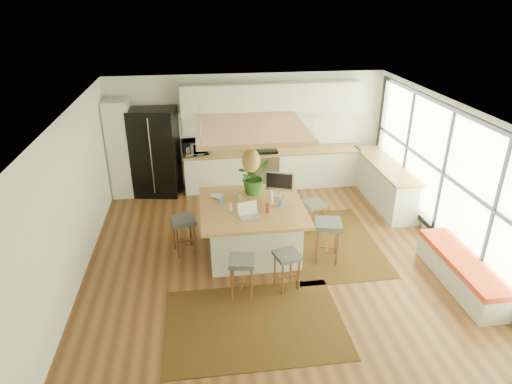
{
  "coord_description": "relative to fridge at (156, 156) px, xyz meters",
  "views": [
    {
      "loc": [
        -1.17,
        -6.72,
        4.46
      ],
      "look_at": [
        -0.2,
        0.5,
        1.1
      ],
      "focal_mm": 31.06,
      "sensor_mm": 36.0,
      "label": 1
    }
  ],
  "objects": [
    {
      "name": "floor",
      "position": [
        2.18,
        -3.18,
        -0.93
      ],
      "size": [
        7.0,
        7.0,
        0.0
      ],
      "primitive_type": "plane",
      "color": "#552E18",
      "rests_on": "ground"
    },
    {
      "name": "ceiling",
      "position": [
        2.18,
        -3.18,
        1.78
      ],
      "size": [
        7.0,
        7.0,
        0.0
      ],
      "primitive_type": "plane",
      "rotation": [
        3.14,
        0.0,
        0.0
      ],
      "color": "white",
      "rests_on": "ground"
    },
    {
      "name": "wall_back",
      "position": [
        2.18,
        0.32,
        0.42
      ],
      "size": [
        6.5,
        0.0,
        6.5
      ],
      "primitive_type": "plane",
      "rotation": [
        1.57,
        0.0,
        0.0
      ],
      "color": "silver",
      "rests_on": "ground"
    },
    {
      "name": "wall_front",
      "position": [
        2.18,
        -6.68,
        0.42
      ],
      "size": [
        6.5,
        0.0,
        6.5
      ],
      "primitive_type": "plane",
      "rotation": [
        -1.57,
        0.0,
        0.0
      ],
      "color": "silver",
      "rests_on": "ground"
    },
    {
      "name": "wall_left",
      "position": [
        -1.07,
        -3.18,
        0.42
      ],
      "size": [
        0.0,
        7.0,
        7.0
      ],
      "primitive_type": "plane",
      "rotation": [
        1.57,
        0.0,
        1.57
      ],
      "color": "silver",
      "rests_on": "ground"
    },
    {
      "name": "wall_right",
      "position": [
        5.43,
        -3.18,
        0.42
      ],
      "size": [
        0.0,
        7.0,
        7.0
      ],
      "primitive_type": "plane",
      "rotation": [
        1.57,
        0.0,
        -1.57
      ],
      "color": "silver",
      "rests_on": "ground"
    },
    {
      "name": "window_wall",
      "position": [
        5.4,
        -3.18,
        0.47
      ],
      "size": [
        0.1,
        6.2,
        2.6
      ],
      "primitive_type": null,
      "color": "black",
      "rests_on": "wall_right"
    },
    {
      "name": "pantry",
      "position": [
        -0.77,
        0.0,
        0.2
      ],
      "size": [
        0.55,
        0.6,
        2.25
      ],
      "primitive_type": "cube",
      "color": "silver",
      "rests_on": "floor"
    },
    {
      "name": "back_counter_base",
      "position": [
        2.73,
        0.0,
        -0.49
      ],
      "size": [
        4.2,
        0.6,
        0.88
      ],
      "primitive_type": "cube",
      "color": "silver",
      "rests_on": "floor"
    },
    {
      "name": "back_counter_top",
      "position": [
        2.73,
        0.0,
        -0.03
      ],
      "size": [
        4.24,
        0.64,
        0.05
      ],
      "primitive_type": "cube",
      "color": "#976235",
      "rests_on": "back_counter_base"
    },
    {
      "name": "backsplash",
      "position": [
        2.73,
        0.3,
        0.43
      ],
      "size": [
        4.2,
        0.02,
        0.8
      ],
      "primitive_type": "cube",
      "color": "white",
      "rests_on": "wall_back"
    },
    {
      "name": "upper_cabinets",
      "position": [
        2.73,
        0.14,
        1.22
      ],
      "size": [
        4.2,
        0.34,
        0.7
      ],
      "primitive_type": "cube",
      "color": "silver",
      "rests_on": "wall_back"
    },
    {
      "name": "range",
      "position": [
        2.48,
        0.0,
        -0.43
      ],
      "size": [
        0.76,
        0.62,
        1.0
      ],
      "primitive_type": null,
      "color": "#A5A5AA",
      "rests_on": "floor"
    },
    {
      "name": "right_counter_base",
      "position": [
        5.11,
        -1.18,
        -0.49
      ],
      "size": [
        0.6,
        2.5,
        0.88
      ],
      "primitive_type": "cube",
      "color": "silver",
      "rests_on": "floor"
    },
    {
      "name": "right_counter_top",
      "position": [
        5.11,
        -1.18,
        -0.03
      ],
      "size": [
        0.64,
        2.54,
        0.05
      ],
      "primitive_type": "cube",
      "color": "#976235",
      "rests_on": "right_counter_base"
    },
    {
      "name": "window_bench",
      "position": [
        5.13,
        -4.38,
        -0.68
      ],
      "size": [
        0.52,
        2.0,
        0.5
      ],
      "primitive_type": null,
      "color": "silver",
      "rests_on": "floor"
    },
    {
      "name": "ceiling_panel",
      "position": [
        1.88,
        -2.78,
        1.12
      ],
      "size": [
        1.86,
        1.86,
        0.8
      ],
      "primitive_type": null,
      "color": "#976235",
      "rests_on": "ceiling"
    },
    {
      "name": "rug_near",
      "position": [
        1.67,
        -4.87,
        -0.92
      ],
      "size": [
        2.6,
        1.8,
        0.01
      ],
      "primitive_type": "cube",
      "color": "black",
      "rests_on": "floor"
    },
    {
      "name": "rug_right",
      "position": [
        3.37,
        -2.81,
        -0.92
      ],
      "size": [
        1.8,
        2.6,
        0.01
      ],
      "primitive_type": "cube",
      "color": "black",
      "rests_on": "floor"
    },
    {
      "name": "fridge",
      "position": [
        0.0,
        0.0,
        0.0
      ],
      "size": [
        1.13,
        0.94,
        2.04
      ],
      "primitive_type": null,
      "rotation": [
        0.0,
        0.0,
        -0.16
      ],
      "color": "black",
      "rests_on": "floor"
    },
    {
      "name": "island",
      "position": [
        1.88,
        -2.88,
        -0.46
      ],
      "size": [
        1.85,
        1.85,
        0.93
      ],
      "primitive_type": null,
      "color": "#976235",
      "rests_on": "floor"
    },
    {
      "name": "stool_near_left",
      "position": [
        1.56,
        -4.17,
        -0.57
      ],
      "size": [
        0.45,
        0.45,
        0.67
      ],
      "primitive_type": null,
      "rotation": [
        0.0,
        0.0,
        -0.16
      ],
      "color": "#44484C",
      "rests_on": "floor"
    },
    {
      "name": "stool_near_right",
      "position": [
        2.3,
        -4.07,
        -0.57
      ],
      "size": [
        0.47,
        0.47,
        0.64
      ],
      "primitive_type": null,
      "rotation": [
        0.0,
        0.0,
        0.26
      ],
      "color": "#44484C",
      "rests_on": "floor"
    },
    {
      "name": "stool_right_front",
      "position": [
        3.17,
        -3.35,
        -0.57
      ],
      "size": [
        0.54,
        0.54,
        0.76
      ],
      "primitive_type": null,
      "rotation": [
        0.0,
        0.0,
        1.34
      ],
      "color": "#44484C",
      "rests_on": "floor"
    },
    {
      "name": "stool_right_back",
      "position": [
        3.19,
        -2.31,
        -0.57
      ],
      "size": [
        0.46,
        0.46,
        0.64
      ],
      "primitive_type": null,
      "rotation": [
        0.0,
        0.0,
        1.83
      ],
      "color": "#44484C",
      "rests_on": "floor"
    },
    {
      "name": "stool_left_side",
      "position": [
        0.64,
        -2.75,
        -0.57
      ],
      "size": [
        0.5,
        0.5,
        0.69
      ],
      "primitive_type": null,
      "rotation": [
        0.0,
        0.0,
        -1.33
      ],
      "color": "#44484C",
      "rests_on": "floor"
    },
    {
      "name": "laptop",
      "position": [
        1.79,
        -3.33,
        0.12
      ],
      "size": [
        0.42,
        0.44,
        0.26
      ],
      "primitive_type": null,
      "rotation": [
        0.0,
        0.0,
        0.23
      ],
      "color": "#A5A5AA",
      "rests_on": "island"
    },
    {
      "name": "monitor",
      "position": [
        2.43,
        -2.57,
        0.26
      ],
      "size": [
        0.56,
        0.36,
        0.49
      ],
      "primitive_type": null,
      "rotation": [
        0.0,
        0.0,
        -0.35
      ],
      "color": "#A5A5AA",
      "rests_on": "island"
    },
    {
      "name": "microwave",
      "position": [
        0.93,
        0.02,
        0.2
      ],
      "size": [
        0.66,
        0.46,
        0.41
      ],
      "primitive_type": "imported",
      "rotation": [
        0.0,
        0.0,
        0.22
      ],
      "color": "#A5A5AA",
      "rests_on": "back_counter_top"
    },
    {
      "name": "island_plant",
      "position": [
        1.98,
        -2.32,
        0.27
      ],
      "size": [
        0.9,
        0.91,
        0.53
      ],
      "primitive_type": "imported",
      "rotation": [
        0.0,
        0.0,
        0.68
      ],
      "color": "#1E4C19",
      "rests_on": "island"
    },
    {
      "name": "island_bowl",
      "position": [
        1.28,
        -2.46,
        0.03
      ],
      "size": [
        0.22,
        0.22,
        0.05
      ],
      "primitive_type": "imported",
      "rotation": [
        0.0,
        0.0,
        -0.05
      ],
      "color": "silver",
      "rests_on": "island"
    },
    {
      "name": "island_bottle_0",
      "position": [
        1.33,
        -2.78,
        0.1
      ],
      "size": [
        0.07,
        0.07,
        0.19
      ],
      "primitive_type": "cylinder",
      "color": "#3889E0",
      "rests_on": "island"
    },
    {
      "name": "island_bottle_1",
      "position": [
        1.48,
        -3.03,
        0.1
      ],
      "size": [
        0.07,
        0.07,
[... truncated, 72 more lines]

